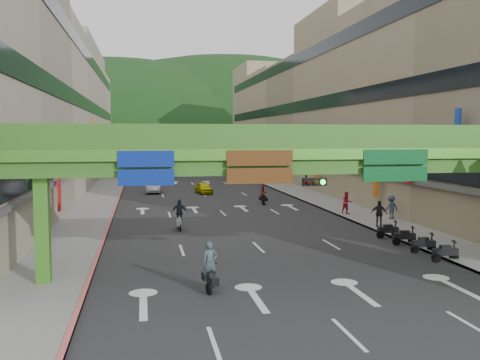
# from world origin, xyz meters

# --- Properties ---
(ground) EXTENTS (320.00, 320.00, 0.00)m
(ground) POSITION_xyz_m (0.00, 0.00, 0.00)
(ground) COLOR black
(ground) RESTS_ON ground
(road_slab) EXTENTS (18.00, 140.00, 0.02)m
(road_slab) POSITION_xyz_m (0.00, 50.00, 0.01)
(road_slab) COLOR #28282B
(road_slab) RESTS_ON ground
(sidewalk_left) EXTENTS (4.00, 140.00, 0.15)m
(sidewalk_left) POSITION_xyz_m (-11.00, 50.00, 0.07)
(sidewalk_left) COLOR gray
(sidewalk_left) RESTS_ON ground
(sidewalk_right) EXTENTS (4.00, 140.00, 0.15)m
(sidewalk_right) POSITION_xyz_m (11.00, 50.00, 0.07)
(sidewalk_right) COLOR gray
(sidewalk_right) RESTS_ON ground
(curb_left) EXTENTS (0.20, 140.00, 0.18)m
(curb_left) POSITION_xyz_m (-9.10, 50.00, 0.09)
(curb_left) COLOR #CC5959
(curb_left) RESTS_ON ground
(curb_right) EXTENTS (0.20, 140.00, 0.18)m
(curb_right) POSITION_xyz_m (9.10, 50.00, 0.09)
(curb_right) COLOR gray
(curb_right) RESTS_ON ground
(building_row_left) EXTENTS (12.80, 95.00, 19.00)m
(building_row_left) POSITION_xyz_m (-18.93, 50.00, 9.46)
(building_row_left) COLOR #9E937F
(building_row_left) RESTS_ON ground
(building_row_right) EXTENTS (12.80, 95.00, 19.00)m
(building_row_right) POSITION_xyz_m (18.93, 50.00, 9.46)
(building_row_right) COLOR gray
(building_row_right) RESTS_ON ground
(overpass_near) EXTENTS (28.00, 12.27, 7.10)m
(overpass_near) POSITION_xyz_m (0.93, 5.38, 5.21)
(overpass_near) COLOR #4C9E2D
(overpass_near) RESTS_ON ground
(overpass_far) EXTENTS (28.00, 2.20, 7.10)m
(overpass_far) POSITION_xyz_m (0.00, 65.00, 5.40)
(overpass_far) COLOR #4C9E2D
(overpass_far) RESTS_ON ground
(hill_left) EXTENTS (168.00, 140.00, 112.00)m
(hill_left) POSITION_xyz_m (-15.00, 160.00, 0.00)
(hill_left) COLOR #1C4419
(hill_left) RESTS_ON ground
(hill_right) EXTENTS (208.00, 176.00, 128.00)m
(hill_right) POSITION_xyz_m (25.00, 180.00, 0.00)
(hill_right) COLOR #1C4419
(hill_right) RESTS_ON ground
(bunting_string) EXTENTS (26.00, 0.36, 0.47)m
(bunting_string) POSITION_xyz_m (0.00, 30.00, 5.96)
(bunting_string) COLOR black
(bunting_string) RESTS_ON ground
(scooter_rider_near) EXTENTS (0.76, 1.58, 2.14)m
(scooter_rider_near) POSITION_xyz_m (-3.90, 3.77, 1.01)
(scooter_rider_near) COLOR black
(scooter_rider_near) RESTS_ON ground
(scooter_rider_mid) EXTENTS (0.83, 1.59, 1.85)m
(scooter_rider_mid) POSITION_xyz_m (4.64, 31.01, 0.94)
(scooter_rider_mid) COLOR black
(scooter_rider_mid) RESTS_ON ground
(scooter_rider_left) EXTENTS (1.10, 1.60, 2.18)m
(scooter_rider_left) POSITION_xyz_m (-4.19, 18.61, 1.10)
(scooter_rider_left) COLOR #9999A2
(scooter_rider_left) RESTS_ON ground
(scooter_rider_far) EXTENTS (0.79, 1.60, 1.84)m
(scooter_rider_far) POSITION_xyz_m (-5.14, 51.41, 0.91)
(scooter_rider_far) COLOR maroon
(scooter_rider_far) RESTS_ON ground
(parked_scooter_row) EXTENTS (1.60, 7.20, 1.08)m
(parked_scooter_row) POSITION_xyz_m (8.80, 10.00, 0.52)
(parked_scooter_row) COLOR black
(parked_scooter_row) RESTS_ON ground
(car_silver) EXTENTS (1.80, 4.62, 1.50)m
(car_silver) POSITION_xyz_m (-5.40, 43.29, 0.75)
(car_silver) COLOR silver
(car_silver) RESTS_ON ground
(car_yellow) EXTENTS (1.96, 3.88, 1.27)m
(car_yellow) POSITION_xyz_m (0.15, 41.49, 0.63)
(car_yellow) COLOR #BFBD01
(car_yellow) RESTS_ON ground
(pedestrian_red) EXTENTS (0.93, 0.74, 1.85)m
(pedestrian_red) POSITION_xyz_m (9.80, 22.85, 0.92)
(pedestrian_red) COLOR #B52333
(pedestrian_red) RESTS_ON ground
(pedestrian_dark) EXTENTS (1.17, 0.87, 1.84)m
(pedestrian_dark) POSITION_xyz_m (9.80, 16.81, 0.92)
(pedestrian_dark) COLOR black
(pedestrian_dark) RESTS_ON ground
(pedestrian_blue) EXTENTS (0.93, 0.69, 1.80)m
(pedestrian_blue) POSITION_xyz_m (12.20, 19.77, 0.90)
(pedestrian_blue) COLOR #323B56
(pedestrian_blue) RESTS_ON ground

